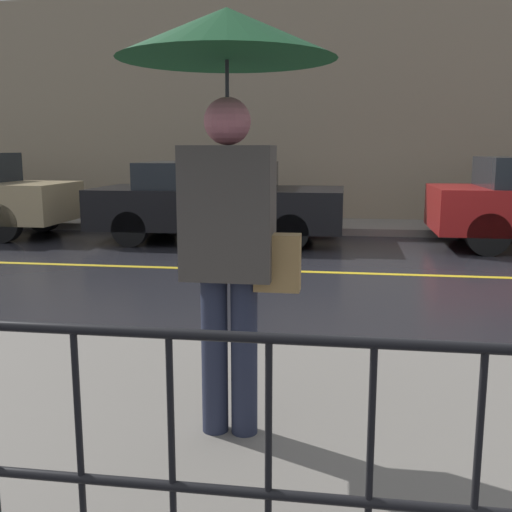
# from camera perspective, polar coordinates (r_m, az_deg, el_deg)

# --- Properties ---
(ground_plane) EXTENTS (80.00, 80.00, 0.00)m
(ground_plane) POSITION_cam_1_polar(r_m,az_deg,el_deg) (8.43, 15.61, -1.79)
(ground_plane) COLOR black
(sidewalk_far) EXTENTS (28.00, 1.75, 0.15)m
(sidewalk_far) POSITION_cam_1_polar(r_m,az_deg,el_deg) (12.82, 13.22, 2.66)
(sidewalk_far) COLOR slate
(sidewalk_far) RESTS_ON ground_plane
(lane_marking) EXTENTS (25.20, 0.12, 0.01)m
(lane_marking) POSITION_cam_1_polar(r_m,az_deg,el_deg) (8.43, 15.61, -1.77)
(lane_marking) COLOR gold
(lane_marking) RESTS_ON ground_plane
(building_storefront) EXTENTS (28.00, 0.30, 5.04)m
(building_storefront) POSITION_cam_1_polar(r_m,az_deg,el_deg) (13.76, 13.30, 13.38)
(building_storefront) COLOR gray
(building_storefront) RESTS_ON ground_plane
(pedestrian) EXTENTS (1.11, 1.11, 2.24)m
(pedestrian) POSITION_cam_1_polar(r_m,az_deg,el_deg) (3.12, -2.66, 14.05)
(pedestrian) COLOR #23283D
(pedestrian) RESTS_ON sidewalk_near
(car_black) EXTENTS (4.52, 1.93, 1.45)m
(car_black) POSITION_cam_1_polar(r_m,az_deg,el_deg) (11.06, -3.77, 5.27)
(car_black) COLOR black
(car_black) RESTS_ON ground_plane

